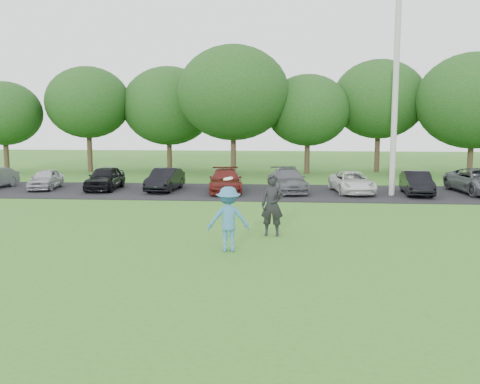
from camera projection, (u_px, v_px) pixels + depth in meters
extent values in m
plane|color=#366F1F|center=(229.00, 256.00, 14.74)|extent=(100.00, 100.00, 0.00)
cube|color=black|center=(256.00, 192.00, 27.57)|extent=(32.00, 6.50, 0.03)
cylinder|color=#AEADA8|center=(395.00, 88.00, 25.60)|extent=(0.28, 0.28, 10.46)
imported|color=teal|center=(228.00, 219.00, 15.16)|extent=(1.29, 0.87, 1.85)
cylinder|color=white|center=(228.00, 179.00, 14.92)|extent=(0.28, 0.27, 0.10)
imported|color=black|center=(272.00, 205.00, 17.15)|extent=(0.77, 0.54, 2.00)
cube|color=black|center=(278.00, 197.00, 16.92)|extent=(0.15, 0.11, 0.10)
imported|color=#A9ABB1|center=(46.00, 179.00, 28.63)|extent=(1.63, 3.25, 1.06)
imported|color=black|center=(105.00, 178.00, 28.33)|extent=(1.59, 3.68, 1.24)
imported|color=black|center=(165.00, 180.00, 27.94)|extent=(1.51, 3.62, 1.16)
imported|color=#581813|center=(226.00, 181.00, 27.39)|extent=(2.10, 4.21, 1.17)
imported|color=#54565B|center=(288.00, 180.00, 27.49)|extent=(2.20, 4.26, 1.18)
imported|color=silver|center=(352.00, 182.00, 27.07)|extent=(2.25, 4.03, 1.06)
imported|color=black|center=(417.00, 183.00, 26.47)|extent=(1.40, 3.55, 1.15)
imported|color=#56595D|center=(480.00, 181.00, 26.80)|extent=(2.62, 4.71, 1.25)
cylinder|color=#38281C|center=(7.00, 157.00, 37.44)|extent=(0.36, 0.36, 2.20)
ellipsoid|color=#214C19|center=(4.00, 113.00, 37.03)|extent=(5.20, 5.20, 4.42)
cylinder|color=#38281C|center=(90.00, 153.00, 38.32)|extent=(0.36, 0.36, 2.70)
ellipsoid|color=#214C19|center=(88.00, 102.00, 37.84)|extent=(5.94, 5.94, 5.05)
cylinder|color=#38281C|center=(170.00, 156.00, 39.27)|extent=(0.36, 0.36, 2.20)
ellipsoid|color=#214C19|center=(169.00, 106.00, 38.78)|extent=(6.68, 6.68, 5.68)
cylinder|color=#38281C|center=(233.00, 155.00, 36.05)|extent=(0.36, 0.36, 2.70)
ellipsoid|color=#214C19|center=(233.00, 93.00, 35.49)|extent=(7.42, 7.42, 6.31)
cylinder|color=#38281C|center=(307.00, 158.00, 37.04)|extent=(0.36, 0.36, 2.20)
ellipsoid|color=#214C19|center=(308.00, 110.00, 36.60)|extent=(5.76, 5.76, 4.90)
cylinder|color=#38281C|center=(377.00, 153.00, 37.97)|extent=(0.36, 0.36, 2.70)
ellipsoid|color=#214C19|center=(379.00, 99.00, 37.46)|extent=(6.50, 6.50, 5.53)
cylinder|color=#38281C|center=(470.00, 160.00, 34.77)|extent=(0.36, 0.36, 2.20)
ellipsoid|color=#214C19|center=(474.00, 101.00, 34.26)|extent=(7.24, 7.24, 6.15)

